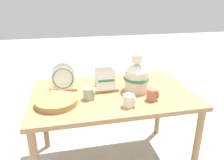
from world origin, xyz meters
name	(u,v)px	position (x,y,z in m)	size (l,w,h in m)	color
display_table	(112,101)	(0.00, 0.00, 0.66)	(1.34, 0.85, 0.74)	#9E754C
ceramic_vase	(136,76)	(0.21, -0.01, 0.88)	(0.22, 0.22, 0.33)	silver
dish_rack_round_plates	(63,80)	(-0.40, 0.14, 0.83)	(0.22, 0.17, 0.22)	tan
dish_rack_square_plates	(105,84)	(-0.05, 0.06, 0.80)	(0.22, 0.16, 0.18)	tan
wicker_charger_stack	(56,102)	(-0.45, -0.13, 0.76)	(0.31, 0.31, 0.04)	#AD7F47
mug_terracotta_glaze	(152,95)	(0.27, -0.21, 0.79)	(0.09, 0.08, 0.09)	#B76647
mug_cream_glaze	(129,101)	(0.07, -0.27, 0.79)	(0.09, 0.08, 0.09)	silver
mug_sage_glaze	(89,93)	(-0.20, -0.09, 0.79)	(0.09, 0.08, 0.09)	#9EB28E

